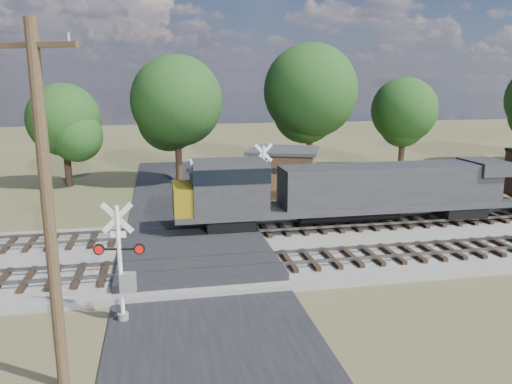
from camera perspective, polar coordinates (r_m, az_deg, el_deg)
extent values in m
plane|color=#3F4726|center=(24.05, -6.86, -7.71)|extent=(160.00, 160.00, 0.00)
cube|color=gray|center=(27.00, 14.80, -5.44)|extent=(140.00, 10.00, 0.30)
cube|color=black|center=(24.03, -6.87, -7.62)|extent=(7.00, 60.00, 0.08)
cube|color=#262628|center=(24.41, -6.97, -6.61)|extent=(7.00, 9.00, 0.62)
cube|color=black|center=(22.27, -1.30, -8.21)|extent=(44.00, 2.60, 0.18)
cube|color=#605A52|center=(24.19, 18.17, -6.74)|extent=(140.00, 0.08, 0.15)
cube|color=#605A52|center=(25.37, 16.60, -5.74)|extent=(140.00, 0.08, 0.15)
cube|color=black|center=(26.95, -3.12, -4.53)|extent=(44.00, 2.60, 0.18)
cube|color=#605A52|center=(28.43, 13.29, -3.61)|extent=(140.00, 0.08, 0.15)
cube|color=#605A52|center=(29.69, 12.16, -2.87)|extent=(140.00, 0.08, 0.15)
cylinder|color=silver|center=(17.91, -15.27, -8.07)|extent=(0.15, 0.15, 4.20)
cylinder|color=gray|center=(18.67, -14.92, -13.67)|extent=(0.38, 0.38, 0.31)
cube|color=silver|center=(17.41, -15.58, -2.87)|extent=(1.09, 0.22, 1.10)
cube|color=silver|center=(17.41, -15.58, -2.87)|extent=(1.09, 0.22, 1.10)
cube|color=silver|center=(17.57, -15.47, -4.69)|extent=(0.52, 0.12, 0.23)
cube|color=black|center=(17.72, -15.38, -6.31)|extent=(1.67, 0.33, 0.06)
cylinder|color=red|center=(17.90, -17.51, -6.27)|extent=(0.39, 0.16, 0.38)
cylinder|color=red|center=(17.58, -13.20, -6.35)|extent=(0.39, 0.16, 0.38)
cube|color=gray|center=(18.08, -14.33, -9.96)|extent=(0.52, 0.39, 0.68)
cylinder|color=silver|center=(30.87, 0.85, 1.20)|extent=(0.16, 0.16, 4.48)
cylinder|color=gray|center=(31.33, 0.84, -2.51)|extent=(0.40, 0.40, 0.34)
cube|color=silver|center=(30.57, 0.86, 4.50)|extent=(1.17, 0.19, 1.17)
cube|color=silver|center=(30.57, 0.86, 4.50)|extent=(1.17, 0.19, 1.17)
cube|color=silver|center=(30.66, 0.86, 3.36)|extent=(0.56, 0.10, 0.25)
cube|color=black|center=(30.75, 0.85, 2.33)|extent=(1.79, 0.29, 0.07)
cylinder|color=red|center=(30.99, 2.13, 2.40)|extent=(0.41, 0.16, 0.40)
cylinder|color=red|center=(30.52, -0.44, 2.26)|extent=(0.41, 0.16, 0.40)
cube|color=gray|center=(30.91, 0.36, -0.05)|extent=(0.54, 0.40, 0.73)
cylinder|color=#3D291B|center=(13.90, -22.62, -2.51)|extent=(0.33, 0.33, 9.76)
cube|color=#3D291B|center=(13.52, -24.16, 15.08)|extent=(2.22, 1.11, 0.13)
cube|color=#48311F|center=(37.45, 3.16, 2.18)|extent=(5.90, 5.90, 3.20)
cube|color=#313133|center=(37.18, 3.19, 4.78)|extent=(6.49, 6.49, 0.23)
cylinder|color=black|center=(43.04, -20.75, 3.35)|extent=(0.56, 0.56, 4.12)
sphere|color=#113614|center=(42.69, -21.09, 7.72)|extent=(5.77, 5.77, 5.77)
cylinder|color=black|center=(41.25, -8.84, 4.43)|extent=(0.56, 0.56, 5.23)
sphere|color=#113614|center=(40.89, -9.04, 10.24)|extent=(7.32, 7.32, 7.32)
cylinder|color=black|center=(44.29, 6.13, 5.41)|extent=(0.56, 0.56, 5.80)
sphere|color=#113614|center=(43.98, 6.27, 11.42)|extent=(8.12, 8.12, 8.12)
cylinder|color=black|center=(49.65, 16.32, 4.91)|extent=(0.56, 0.56, 4.39)
sphere|color=#113614|center=(49.34, 16.57, 8.95)|extent=(6.14, 6.14, 6.14)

